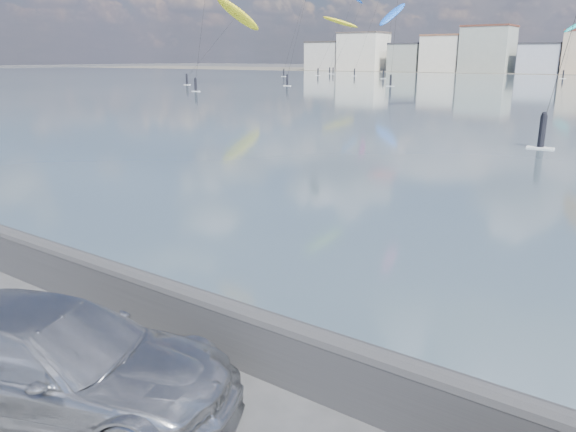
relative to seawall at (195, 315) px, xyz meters
The scene contains 7 objects.
ground 2.76m from the seawall, 90.00° to the right, with size 700.00×700.00×0.00m, color #333335.
seawall is the anchor object (origin of this frame).
car_silver 2.50m from the seawall, 96.80° to the right, with size 2.19×5.38×1.56m, color #B0B2B6.
kitesurfer_3 155.90m from the seawall, 98.07° to the left, with size 5.08×19.69×14.33m.
kitesurfer_5 159.82m from the seawall, 119.99° to the left, with size 10.64×16.44×16.55m.
kitesurfer_9 138.45m from the seawall, 114.62° to the left, with size 6.79×15.41×18.03m.
kitesurfer_12 106.45m from the seawall, 130.24° to the left, with size 6.18×18.63×16.45m.
Camera 1 is at (6.36, -3.41, 4.79)m, focal length 35.00 mm.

